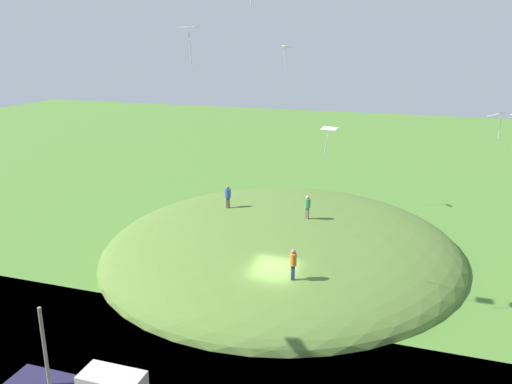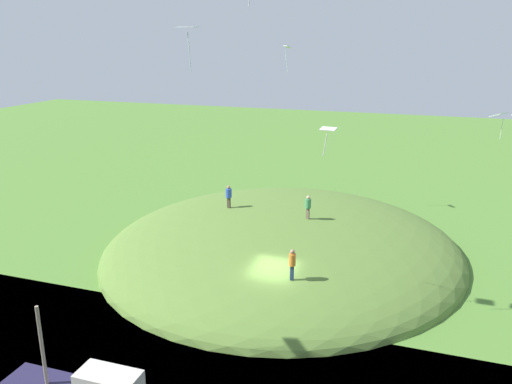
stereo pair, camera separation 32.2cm
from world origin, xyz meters
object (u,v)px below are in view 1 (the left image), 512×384
kite_1 (329,130)px  kite_7 (497,115)px  kite_3 (188,30)px  person_near_shore (228,194)px  kite_5 (286,49)px  person_on_hilltop (307,204)px  person_with_child (293,261)px

kite_1 → kite_7: kite_1 is taller
kite_1 → kite_3: bearing=107.3°
person_near_shore → kite_3: bearing=113.3°
kite_3 → kite_5: (18.33, 0.25, -1.20)m
kite_1 → kite_7: bearing=-34.4°
kite_3 → person_near_shore: bearing=12.8°
person_on_hilltop → person_near_shore: bearing=9.9°
person_with_child → kite_7: bearing=-137.0°
kite_5 → person_with_child: bearing=-163.1°
person_with_child → kite_5: size_ratio=0.82×
person_with_child → kite_7: kite_7 is taller
person_with_child → kite_1: (-0.04, -1.64, 7.08)m
person_with_child → kite_3: bearing=15.3°
person_near_shore → kite_3: 15.95m
kite_5 → kite_1: bearing=-158.1°
person_near_shore → kite_1: kite_1 is taller
person_on_hilltop → person_with_child: 8.19m
person_on_hilltop → person_near_shore: (0.86, 6.14, -0.12)m
person_near_shore → person_on_hilltop: bearing=-177.5°
person_on_hilltop → kite_3: size_ratio=0.80×
person_on_hilltop → kite_7: 13.95m
person_on_hilltop → kite_5: kite_5 is taller
kite_3 → person_with_child: bearing=-66.8°
person_with_child → person_near_shore: 11.51m
person_with_child → kite_3: size_ratio=0.85×
kite_7 → kite_1: bearing=145.6°
person_near_shore → kite_7: size_ratio=0.92×
person_on_hilltop → kite_7: kite_7 is taller
kite_5 → kite_7: kite_5 is taller
person_on_hilltop → kite_1: (-8.15, -2.69, 6.56)m
person_near_shore → kite_3: kite_3 is taller
kite_1 → person_near_shore: bearing=44.4°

